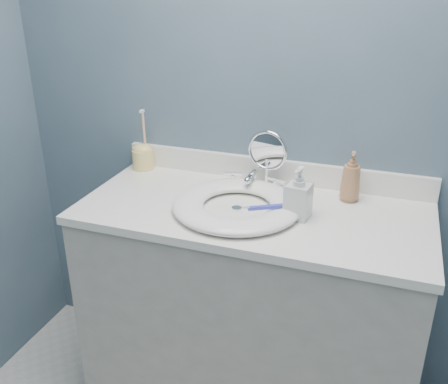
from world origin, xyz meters
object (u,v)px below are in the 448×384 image
at_px(makeup_mirror, 267,157).
at_px(soap_bottle_amber, 351,177).
at_px(toothbrush_holder, 143,155).
at_px(soap_bottle_clear, 299,193).

relative_size(makeup_mirror, soap_bottle_amber, 1.25).
bearing_deg(soap_bottle_amber, toothbrush_holder, 174.80).
distance_m(makeup_mirror, soap_bottle_clear, 0.26).
bearing_deg(soap_bottle_amber, soap_bottle_clear, -130.55).
height_order(makeup_mirror, soap_bottle_amber, makeup_mirror).
distance_m(soap_bottle_amber, soap_bottle_clear, 0.24).
relative_size(makeup_mirror, toothbrush_holder, 0.90).
xyz_separation_m(soap_bottle_amber, toothbrush_holder, (-0.85, 0.03, -0.03)).
xyz_separation_m(soap_bottle_clear, toothbrush_holder, (-0.70, 0.23, -0.03)).
bearing_deg(makeup_mirror, soap_bottle_clear, -43.36).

